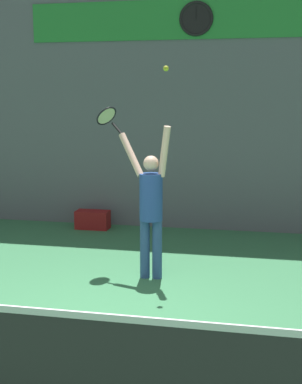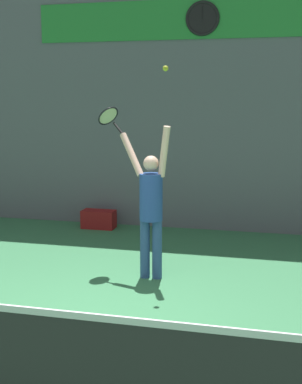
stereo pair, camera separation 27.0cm
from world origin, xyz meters
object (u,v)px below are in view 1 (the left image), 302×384
Objects in this scene: scoreboard_clock at (196,19)px; tennis_ball at (166,68)px; tennis_racket at (107,117)px; equipment_bag at (93,220)px; tennis_player at (151,204)px.

scoreboard_clock is 3.05m from tennis_ball.
equipment_bag is (-0.90, 2.04, -1.95)m from tennis_racket.
tennis_ball is (0.21, -0.10, 1.73)m from tennis_player.
tennis_player is at bearing -30.41° from tennis_racket.
tennis_player is (-0.22, -2.79, -2.71)m from scoreboard_clock.
tennis_racket is 0.74× the size of equipment_bag.
tennis_racket is at bearing -111.07° from scoreboard_clock.
equipment_bag is at bearing 125.47° from tennis_ball.
tennis_racket is 6.52× the size of tennis_ball.
scoreboard_clock is at bearing 68.93° from tennis_racket.
tennis_ball reaches higher than equipment_bag.
tennis_ball is at bearing -90.23° from scoreboard_clock.
scoreboard_clock reaches higher than tennis_player.
tennis_player is at bearing 155.50° from tennis_ball.
tennis_racket is at bearing 149.59° from tennis_player.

